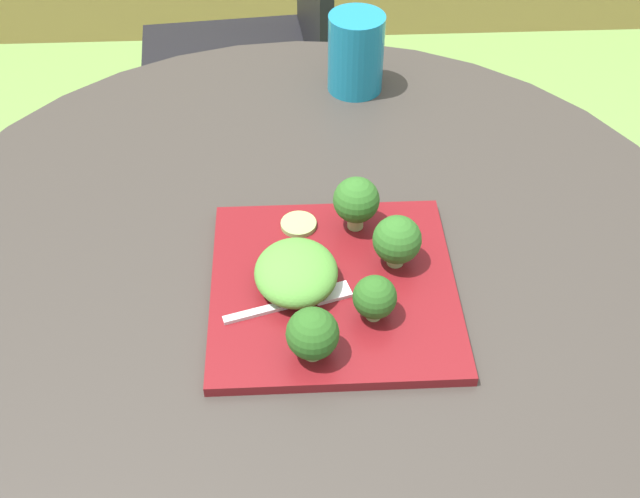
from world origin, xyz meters
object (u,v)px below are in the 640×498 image
Objects in this scene: fork at (300,301)px; drinking_glass at (356,57)px; patio_chair at (268,31)px; salad_plate at (333,288)px.

drinking_glass is at bearing 77.97° from fork.
patio_chair reaches higher than drinking_glass.
patio_chair is 3.06× the size of salad_plate.
fork is (0.05, -1.08, 0.23)m from patio_chair.
fork is at bearing -144.82° from salad_plate.
patio_chair is at bearing 104.38° from drinking_glass.
salad_plate is (0.09, -1.05, 0.22)m from patio_chair.
salad_plate is 0.05m from fork.
patio_chair is 1.10m from fork.
fork is (-0.04, -0.03, 0.01)m from salad_plate.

